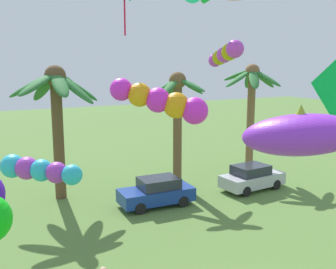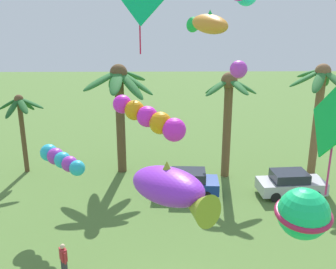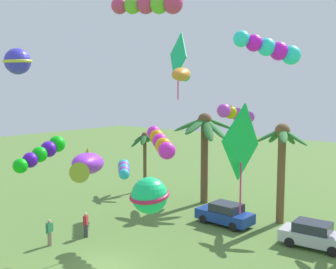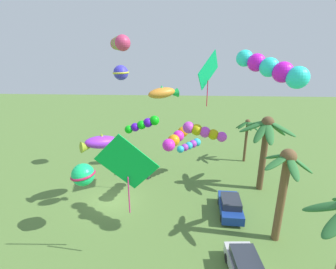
{
  "view_description": "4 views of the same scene",
  "coord_description": "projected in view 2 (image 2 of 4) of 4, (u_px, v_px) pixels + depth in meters",
  "views": [
    {
      "loc": [
        -7.57,
        -7.5,
        7.4
      ],
      "look_at": [
        -1.0,
        4.87,
        4.88
      ],
      "focal_mm": 41.92,
      "sensor_mm": 36.0,
      "label": 1
    },
    {
      "loc": [
        -0.27,
        -10.96,
        10.57
      ],
      "look_at": [
        -0.0,
        4.68,
        5.58
      ],
      "focal_mm": 41.5,
      "sensor_mm": 36.0,
      "label": 2
    },
    {
      "loc": [
        15.46,
        -13.43,
        9.27
      ],
      "look_at": [
        1.01,
        4.31,
        6.73
      ],
      "focal_mm": 43.96,
      "sensor_mm": 36.0,
      "label": 3
    },
    {
      "loc": [
        18.76,
        6.15,
        12.67
      ],
      "look_at": [
        0.28,
        5.06,
        6.56
      ],
      "focal_mm": 26.06,
      "sensor_mm": 36.0,
      "label": 4
    }
  ],
  "objects": [
    {
      "name": "kite_diamond_2",
      "position": [
        336.0,
        117.0,
        14.65
      ],
      "size": [
        0.71,
        3.71,
        5.15
      ],
      "color": "#0ABF43"
    },
    {
      "name": "spectator_1",
      "position": [
        64.0,
        261.0,
        15.88
      ],
      "size": [
        0.39,
        0.48,
        1.59
      ],
      "color": "#38383D",
      "rests_on": "ground"
    },
    {
      "name": "palm_tree_3",
      "position": [
        21.0,
        113.0,
        25.54
      ],
      "size": [
        3.16,
        2.88,
        5.38
      ],
      "color": "brown",
      "rests_on": "ground"
    },
    {
      "name": "kite_ball_3",
      "position": [
        303.0,
        214.0,
        11.7
      ],
      "size": [
        1.74,
        1.75,
        1.58
      ],
      "color": "#18D572"
    },
    {
      "name": "palm_tree_0",
      "position": [
        228.0,
        104.0,
        24.61
      ],
      "size": [
        3.55,
        3.55,
        6.95
      ],
      "color": "brown",
      "rests_on": "ground"
    },
    {
      "name": "kite_fish_11",
      "position": [
        171.0,
        188.0,
        11.32
      ],
      "size": [
        3.0,
        3.38,
        1.48
      ],
      "color": "#9530DE"
    },
    {
      "name": "kite_tube_9",
      "position": [
        61.0,
        159.0,
        19.18
      ],
      "size": [
        2.61,
        2.55,
        0.96
      ],
      "color": "#28B7D6"
    },
    {
      "name": "kite_fish_4",
      "position": [
        208.0,
        24.0,
        15.21
      ],
      "size": [
        1.85,
        2.42,
        1.0
      ],
      "color": "orange"
    },
    {
      "name": "palm_tree_2",
      "position": [
        119.0,
        92.0,
        25.15
      ],
      "size": [
        4.79,
        4.78,
        7.36
      ],
      "color": "brown",
      "rests_on": "ground"
    },
    {
      "name": "palm_tree_1",
      "position": [
        320.0,
        94.0,
        24.91
      ],
      "size": [
        4.05,
        4.12,
        7.43
      ],
      "color": "brown",
      "rests_on": "ground"
    },
    {
      "name": "kite_tube_5",
      "position": [
        239.0,
        71.0,
        18.5
      ],
      "size": [
        1.18,
        2.88,
        1.19
      ],
      "color": "#C43CCE"
    },
    {
      "name": "parked_car_1",
      "position": [
        186.0,
        183.0,
        23.24
      ],
      "size": [
        3.98,
        1.9,
        1.51
      ],
      "color": "navy",
      "rests_on": "ground"
    },
    {
      "name": "kite_tube_1",
      "position": [
        151.0,
        118.0,
        17.33
      ],
      "size": [
        3.33,
        2.49,
        1.75
      ],
      "color": "#E627D8"
    },
    {
      "name": "parked_car_0",
      "position": [
        291.0,
        184.0,
        23.12
      ],
      "size": [
        4.01,
        1.97,
        1.51
      ],
      "color": "#BCBCC1",
      "rests_on": "ground"
    }
  ]
}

